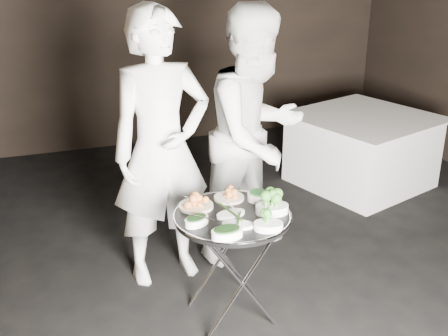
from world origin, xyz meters
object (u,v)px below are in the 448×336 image
object	(u,v)px
tray_stand	(232,262)
serving_tray	(232,216)
waiter_left	(162,150)
dining_table	(361,150)
waiter_right	(256,135)

from	to	relation	value
tray_stand	serving_tray	xyz separation A→B (m)	(-0.00, -0.00, 0.31)
tray_stand	waiter_left	world-z (taller)	waiter_left
tray_stand	serving_tray	world-z (taller)	serving_tray
tray_stand	dining_table	distance (m)	2.48
serving_tray	waiter_right	xyz separation A→B (m)	(0.45, 0.73, 0.22)
tray_stand	dining_table	bearing A→B (deg)	39.62
tray_stand	waiter_left	distance (m)	0.87
serving_tray	waiter_right	size ratio (longest dim) A/B	0.38
waiter_right	tray_stand	bearing A→B (deg)	-144.40
serving_tray	waiter_left	bearing A→B (deg)	113.10
tray_stand	waiter_left	xyz separation A→B (m)	(-0.27, 0.63, 0.55)
waiter_right	waiter_left	bearing A→B (deg)	165.36
waiter_left	waiter_right	bearing A→B (deg)	1.04
waiter_right	dining_table	xyz separation A→B (m)	(1.46, 0.85, -0.58)
waiter_right	dining_table	world-z (taller)	waiter_right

